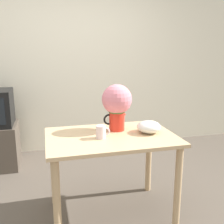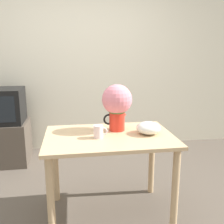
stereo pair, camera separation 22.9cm
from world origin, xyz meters
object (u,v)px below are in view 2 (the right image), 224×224
Objects in this scene: flower_vase at (117,103)px; coffee_mug at (99,132)px; white_bowl at (148,128)px; tv_set at (2,106)px.

coffee_mug is at bearing -134.51° from flower_vase.
coffee_mug is 0.45m from white_bowl.
tv_set is at bearing 136.66° from flower_vase.
tv_set reaches higher than coffee_mug.
white_bowl is at bearing 5.73° from coffee_mug.
flower_vase is 1.81m from tv_set.
flower_vase is 0.33m from coffee_mug.
flower_vase is 3.56× the size of coffee_mug.
coffee_mug is 0.22× the size of tv_set.
coffee_mug is at bearing -174.27° from white_bowl.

